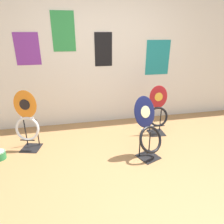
% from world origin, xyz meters
% --- Properties ---
extents(ground_plane, '(14.00, 14.00, 0.00)m').
position_xyz_m(ground_plane, '(0.00, 0.00, 0.00)').
color(ground_plane, '#A37547').
extents(wall_back, '(8.00, 0.07, 2.60)m').
position_xyz_m(wall_back, '(-0.00, 1.96, 1.30)').
color(wall_back, silver).
rests_on(wall_back, ground_plane).
extents(toilet_seat_display_orange_sun, '(0.40, 0.34, 0.95)m').
position_xyz_m(toilet_seat_display_orange_sun, '(-1.33, 1.11, 0.44)').
color(toilet_seat_display_orange_sun, black).
rests_on(toilet_seat_display_orange_sun, ground_plane).
extents(toilet_seat_display_navy_moon, '(0.49, 0.47, 0.90)m').
position_xyz_m(toilet_seat_display_navy_moon, '(0.39, 0.54, 0.43)').
color(toilet_seat_display_navy_moon, black).
rests_on(toilet_seat_display_navy_moon, ground_plane).
extents(toilet_seat_display_crimson_swirl, '(0.36, 0.30, 0.88)m').
position_xyz_m(toilet_seat_display_crimson_swirl, '(0.84, 1.19, 0.40)').
color(toilet_seat_display_crimson_swirl, black).
rests_on(toilet_seat_display_crimson_swirl, ground_plane).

